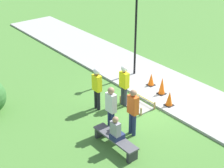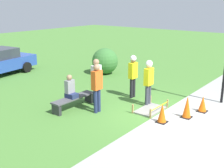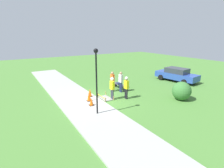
# 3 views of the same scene
# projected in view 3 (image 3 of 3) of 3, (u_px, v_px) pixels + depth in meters

# --- Properties ---
(ground_plane) EXTENTS (60.00, 60.00, 0.00)m
(ground_plane) POSITION_uv_depth(u_px,v_px,m) (99.00, 99.00, 13.99)
(ground_plane) COLOR #477A33
(sidewalk) EXTENTS (28.00, 3.17, 0.10)m
(sidewalk) POSITION_uv_depth(u_px,v_px,m) (80.00, 103.00, 13.18)
(sidewalk) COLOR #9E9E99
(sidewalk) RESTS_ON ground_plane
(wet_concrete_patch) EXTENTS (1.32, 0.81, 0.35)m
(wet_concrete_patch) POSITION_uv_depth(u_px,v_px,m) (106.00, 98.00, 14.14)
(wet_concrete_patch) COLOR gray
(wet_concrete_patch) RESTS_ON ground_plane
(traffic_cone_near_patch) EXTENTS (0.34, 0.34, 0.65)m
(traffic_cone_near_patch) POSITION_uv_depth(u_px,v_px,m) (90.00, 93.00, 14.28)
(traffic_cone_near_patch) COLOR black
(traffic_cone_near_patch) RESTS_ON sidewalk
(traffic_cone_far_patch) EXTENTS (0.34, 0.34, 0.78)m
(traffic_cone_far_patch) POSITION_uv_depth(u_px,v_px,m) (89.00, 96.00, 13.30)
(traffic_cone_far_patch) COLOR black
(traffic_cone_far_patch) RESTS_ON sidewalk
(traffic_cone_sidewalk_edge) EXTENTS (0.34, 0.34, 0.58)m
(traffic_cone_sidewalk_edge) POSITION_uv_depth(u_px,v_px,m) (91.00, 101.00, 12.48)
(traffic_cone_sidewalk_edge) COLOR black
(traffic_cone_sidewalk_edge) RESTS_ON sidewalk
(park_bench) EXTENTS (1.94, 0.44, 0.45)m
(park_bench) POSITION_uv_depth(u_px,v_px,m) (120.00, 86.00, 16.62)
(park_bench) COLOR #2D2D33
(park_bench) RESTS_ON ground_plane
(person_seated_on_bench) EXTENTS (0.36, 0.44, 0.89)m
(person_seated_on_bench) POSITION_uv_depth(u_px,v_px,m) (120.00, 80.00, 16.59)
(person_seated_on_bench) COLOR navy
(person_seated_on_bench) RESTS_ON park_bench
(worker_supervisor) EXTENTS (0.40, 0.27, 1.84)m
(worker_supervisor) POSITION_uv_depth(u_px,v_px,m) (126.00, 86.00, 13.84)
(worker_supervisor) COLOR black
(worker_supervisor) RESTS_ON ground_plane
(worker_assistant) EXTENTS (0.40, 0.26, 1.83)m
(worker_assistant) POSITION_uv_depth(u_px,v_px,m) (112.00, 86.00, 13.69)
(worker_assistant) COLOR #383D47
(worker_assistant) RESTS_ON ground_plane
(bystander_in_orange_shirt) EXTENTS (0.40, 0.24, 1.83)m
(bystander_in_orange_shirt) POSITION_uv_depth(u_px,v_px,m) (112.00, 80.00, 15.72)
(bystander_in_orange_shirt) COLOR navy
(bystander_in_orange_shirt) RESTS_ON ground_plane
(bystander_in_gray_shirt) EXTENTS (0.40, 0.24, 1.86)m
(bystander_in_gray_shirt) POSITION_uv_depth(u_px,v_px,m) (121.00, 81.00, 15.51)
(bystander_in_gray_shirt) COLOR navy
(bystander_in_gray_shirt) RESTS_ON ground_plane
(lamppost_near) EXTENTS (0.28, 0.28, 4.12)m
(lamppost_near) POSITION_uv_depth(u_px,v_px,m) (96.00, 73.00, 10.56)
(lamppost_near) COLOR black
(lamppost_near) RESTS_ON sidewalk
(parked_car_blue) EXTENTS (4.75, 2.44, 1.48)m
(parked_car_blue) POSITION_uv_depth(u_px,v_px,m) (177.00, 74.00, 19.31)
(parked_car_blue) COLOR #28479E
(parked_car_blue) RESTS_ON ground_plane
(shrub_rounded_near) EXTENTS (1.47, 1.47, 1.47)m
(shrub_rounded_near) POSITION_uv_depth(u_px,v_px,m) (182.00, 91.00, 13.71)
(shrub_rounded_near) COLOR #387033
(shrub_rounded_near) RESTS_ON ground_plane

